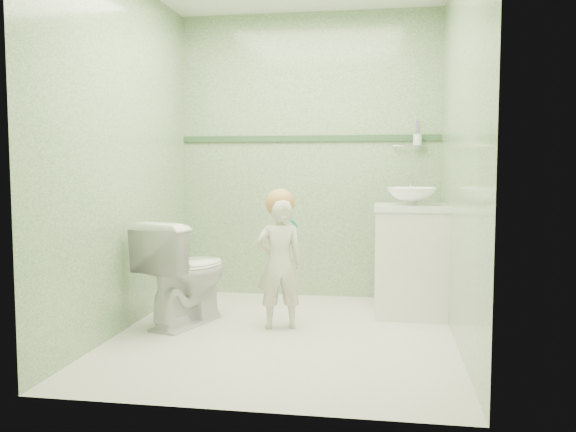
# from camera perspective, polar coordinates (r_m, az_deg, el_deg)

# --- Properties ---
(ground) EXTENTS (2.50, 2.50, 0.00)m
(ground) POSITION_cam_1_polar(r_m,az_deg,el_deg) (4.05, -0.35, -11.24)
(ground) COLOR beige
(ground) RESTS_ON ground
(room_shell) EXTENTS (2.50, 2.54, 2.40)m
(room_shell) POSITION_cam_1_polar(r_m,az_deg,el_deg) (3.89, -0.36, 5.99)
(room_shell) COLOR gray
(room_shell) RESTS_ON ground
(trim_stripe) EXTENTS (2.20, 0.02, 0.05)m
(trim_stripe) POSITION_cam_1_polar(r_m,az_deg,el_deg) (5.12, 1.97, 7.37)
(trim_stripe) COLOR #335534
(trim_stripe) RESTS_ON room_shell
(vanity) EXTENTS (0.52, 0.50, 0.80)m
(vanity) POSITION_cam_1_polar(r_m,az_deg,el_deg) (4.60, 11.54, -4.30)
(vanity) COLOR white
(vanity) RESTS_ON ground
(counter) EXTENTS (0.54, 0.52, 0.04)m
(counter) POSITION_cam_1_polar(r_m,az_deg,el_deg) (4.55, 11.63, 0.80)
(counter) COLOR white
(counter) RESTS_ON vanity
(basin) EXTENTS (0.37, 0.37, 0.13)m
(basin) POSITION_cam_1_polar(r_m,az_deg,el_deg) (4.55, 11.64, 1.86)
(basin) COLOR white
(basin) RESTS_ON counter
(faucet) EXTENTS (0.03, 0.13, 0.18)m
(faucet) POSITION_cam_1_polar(r_m,az_deg,el_deg) (4.73, 11.57, 2.94)
(faucet) COLOR silver
(faucet) RESTS_ON counter
(cup_holder) EXTENTS (0.26, 0.07, 0.21)m
(cup_holder) POSITION_cam_1_polar(r_m,az_deg,el_deg) (5.03, 12.10, 7.07)
(cup_holder) COLOR silver
(cup_holder) RESTS_ON room_shell
(toilet) EXTENTS (0.62, 0.82, 0.74)m
(toilet) POSITION_cam_1_polar(r_m,az_deg,el_deg) (4.32, -9.72, -5.26)
(toilet) COLOR white
(toilet) RESTS_ON ground
(toddler) EXTENTS (0.38, 0.30, 0.90)m
(toddler) POSITION_cam_1_polar(r_m,az_deg,el_deg) (4.12, -0.82, -4.55)
(toddler) COLOR beige
(toddler) RESTS_ON ground
(hair_cap) EXTENTS (0.20, 0.20, 0.20)m
(hair_cap) POSITION_cam_1_polar(r_m,az_deg,el_deg) (4.10, -0.76, 1.23)
(hair_cap) COLOR #B57F44
(hair_cap) RESTS_ON toddler
(teal_toothbrush) EXTENTS (0.10, 0.14, 0.08)m
(teal_toothbrush) POSITION_cam_1_polar(r_m,az_deg,el_deg) (3.97, 0.46, -0.63)
(teal_toothbrush) COLOR #09846F
(teal_toothbrush) RESTS_ON toddler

